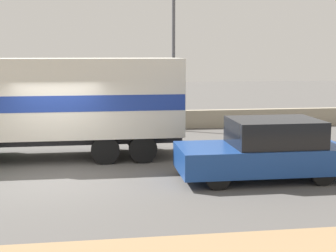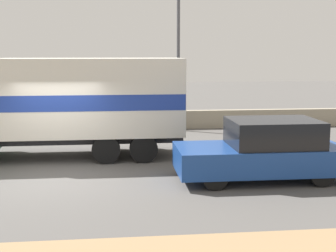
{
  "view_description": "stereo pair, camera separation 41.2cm",
  "coord_description": "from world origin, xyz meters",
  "views": [
    {
      "loc": [
        1.28,
        -12.3,
        3.31
      ],
      "look_at": [
        3.17,
        0.92,
        1.21
      ],
      "focal_mm": 50.0,
      "sensor_mm": 36.0,
      "label": 1
    },
    {
      "loc": [
        1.69,
        -12.35,
        3.31
      ],
      "look_at": [
        3.17,
        0.92,
        1.21
      ],
      "focal_mm": 50.0,
      "sensor_mm": 36.0,
      "label": 2
    }
  ],
  "objects": [
    {
      "name": "stone_wall_backdrop",
      "position": [
        0.0,
        7.83,
        0.4
      ],
      "size": [
        60.0,
        0.35,
        0.79
      ],
      "color": "gray",
      "rests_on": "ground_plane"
    },
    {
      "name": "box_truck",
      "position": [
        0.16,
        2.57,
        1.77
      ],
      "size": [
        7.49,
        2.47,
        3.14
      ],
      "rotation": [
        0.0,
        0.0,
        3.14
      ],
      "color": "#196B38",
      "rests_on": "ground_plane"
    },
    {
      "name": "car_hatchback",
      "position": [
        5.51,
        -0.73,
        0.78
      ],
      "size": [
        4.39,
        1.86,
        1.59
      ],
      "rotation": [
        0.0,
        0.0,
        3.14
      ],
      "color": "navy",
      "rests_on": "ground_plane"
    },
    {
      "name": "ground_plane",
      "position": [
        0.0,
        0.0,
        0.0
      ],
      "size": [
        80.0,
        80.0,
        0.0
      ],
      "primitive_type": "plane",
      "color": "#514F4C"
    },
    {
      "name": "street_lamp",
      "position": [
        4.31,
        7.32,
        4.38
      ],
      "size": [
        0.56,
        0.28,
        7.63
      ],
      "color": "#4C4C51",
      "rests_on": "ground_plane"
    }
  ]
}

